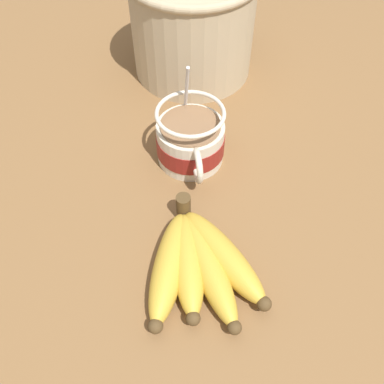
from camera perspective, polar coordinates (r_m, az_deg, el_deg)
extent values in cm
cube|color=brown|center=(62.46, -1.44, -2.46)|extent=(134.81, 134.81, 3.45)
cylinder|color=beige|center=(64.55, -0.21, 6.64)|extent=(10.06, 10.06, 6.51)
cylinder|color=maroon|center=(64.64, -0.21, 6.56)|extent=(10.26, 10.26, 3.13)
torus|color=beige|center=(59.66, 0.72, 3.54)|extent=(5.19, 0.90, 5.19)
cylinder|color=#846042|center=(62.23, -0.21, 8.84)|extent=(8.86, 8.86, 0.40)
torus|color=beige|center=(60.69, -0.22, 10.45)|extent=(10.06, 10.06, 0.60)
cylinder|color=silver|center=(64.15, -0.83, 12.41)|extent=(5.11, 0.50, 13.88)
ellipsoid|color=silver|center=(67.02, -0.45, 6.61)|extent=(3.00, 2.00, 0.80)
cylinder|color=#4C381E|center=(57.26, -1.27, -1.68)|extent=(2.00, 2.00, 3.00)
ellipsoid|color=gold|center=(53.43, -3.01, -9.75)|extent=(15.96, 8.83, 3.89)
sphere|color=#4C381E|center=(50.27, -4.88, -17.39)|extent=(1.75, 1.75, 1.75)
ellipsoid|color=gold|center=(53.63, -0.57, -9.37)|extent=(14.71, 4.89, 3.79)
sphere|color=#4C381E|center=(50.49, 0.15, -16.51)|extent=(1.71, 1.71, 1.71)
ellipsoid|color=gold|center=(53.46, 2.09, -9.84)|extent=(16.90, 6.68, 3.71)
sphere|color=#4C381E|center=(50.38, 5.69, -17.54)|extent=(1.67, 1.67, 1.67)
ellipsoid|color=gold|center=(54.16, 4.10, -8.42)|extent=(15.89, 10.35, 3.95)
sphere|color=#4C381E|center=(51.77, 9.60, -14.49)|extent=(1.78, 1.78, 1.78)
cylinder|color=tan|center=(79.95, 0.09, 21.23)|extent=(21.27, 21.27, 17.11)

